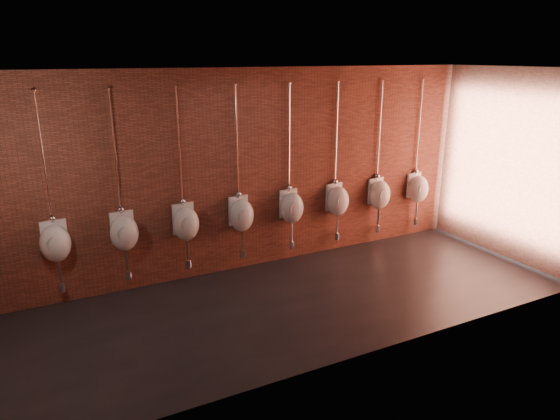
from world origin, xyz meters
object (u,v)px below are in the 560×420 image
Objects in this scene: urinal_5 at (292,207)px; urinal_4 at (241,215)px; urinal_3 at (186,223)px; urinal_1 at (55,242)px; urinal_8 at (418,188)px; urinal_6 at (338,200)px; urinal_7 at (379,194)px; urinal_2 at (124,232)px.

urinal_4 is at bearing 180.00° from urinal_5.
urinal_3 is 0.90m from urinal_4.
urinal_8 is at bearing 0.00° from urinal_1.
urinal_4 and urinal_8 have the same top height.
urinal_5 is 0.90m from urinal_6.
urinal_5 is 1.00× the size of urinal_8.
urinal_1 is 2.71m from urinal_4.
urinal_3 and urinal_7 have the same top height.
urinal_6 is at bearing 0.00° from urinal_4.
urinal_4 is at bearing 0.00° from urinal_3.
urinal_3 is 3.61m from urinal_7.
urinal_4 is at bearing 0.00° from urinal_1.
urinal_6 is at bearing 180.00° from urinal_7.
urinal_3 is 1.00× the size of urinal_6.
urinal_2 and urinal_8 have the same top height.
urinal_8 is (3.61, 0.00, 0.00)m from urinal_4.
urinal_8 is at bearing 0.00° from urinal_2.
urinal_4 and urinal_7 have the same top height.
urinal_1 is at bearing 180.00° from urinal_2.
urinal_1 is 1.00× the size of urinal_6.
urinal_4 is at bearing 180.00° from urinal_7.
urinal_6 is (4.51, 0.00, 0.00)m from urinal_1.
urinal_1 and urinal_5 have the same top height.
urinal_8 is (6.32, 0.00, 0.00)m from urinal_1.
urinal_6 is (3.61, 0.00, 0.00)m from urinal_2.
urinal_3 is at bearing 180.00° from urinal_5.
urinal_1 is 4.51m from urinal_6.
urinal_5 is 2.71m from urinal_8.
urinal_1 is at bearing 180.00° from urinal_3.
urinal_1 is 1.00× the size of urinal_2.
urinal_4 is 1.80m from urinal_6.
urinal_4 is 1.00× the size of urinal_5.
urinal_1 is 3.61m from urinal_5.
urinal_6 is at bearing 0.00° from urinal_2.
urinal_1 is at bearing 180.00° from urinal_7.
urinal_3 is 1.00× the size of urinal_8.
urinal_2 is 1.00× the size of urinal_6.
urinal_6 is 1.80m from urinal_8.
urinal_1 is at bearing 180.00° from urinal_6.
urinal_5 is 1.00× the size of urinal_6.
urinal_3 is 2.71m from urinal_6.
urinal_7 is (3.61, 0.00, 0.00)m from urinal_3.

